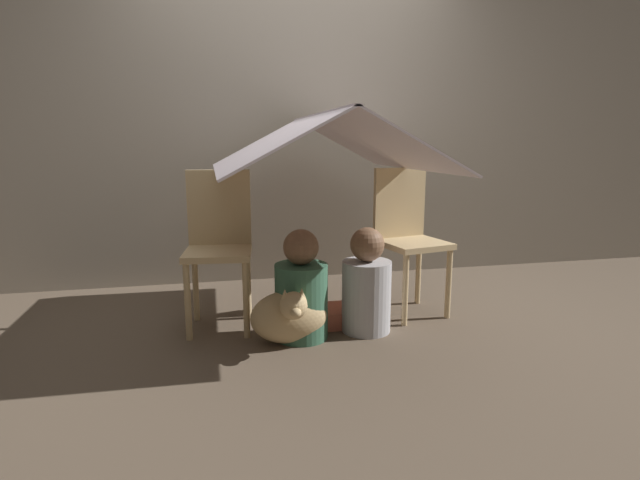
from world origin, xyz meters
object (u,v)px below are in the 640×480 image
(person_front, at_px, (301,292))
(chair_right, at_px, (408,233))
(person_second, at_px, (366,287))
(chair_left, at_px, (219,241))
(dog, at_px, (289,316))

(person_front, bearing_deg, chair_right, 22.45)
(person_front, distance_m, person_second, 0.39)
(person_front, bearing_deg, person_second, 3.49)
(chair_left, xyz_separation_m, chair_right, (1.19, -0.00, 0.00))
(chair_left, bearing_deg, chair_right, 6.28)
(chair_right, bearing_deg, dog, -167.14)
(chair_left, height_order, dog, chair_left)
(chair_right, xyz_separation_m, person_front, (-0.75, -0.31, -0.25))
(chair_right, bearing_deg, chair_left, 168.18)
(person_front, bearing_deg, chair_left, 144.50)
(person_front, distance_m, dog, 0.15)
(person_second, height_order, dog, person_second)
(chair_left, relative_size, dog, 2.19)
(chair_left, xyz_separation_m, dog, (0.36, -0.38, -0.36))
(person_front, height_order, dog, person_front)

